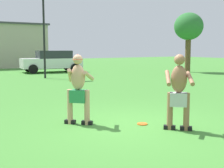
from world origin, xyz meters
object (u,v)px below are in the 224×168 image
car_white_near_post (52,61)px  lamp_post (44,26)px  player_with_cap (78,86)px  player_in_gray (179,91)px  tree_behind_players (189,28)px  frisbee (142,124)px

car_white_near_post → lamp_post: bearing=-115.9°
player_with_cap → lamp_post: 11.54m
player_in_gray → lamp_post: bearing=83.7°
tree_behind_players → lamp_post: bearing=173.7°
player_in_gray → frisbee: size_ratio=6.73×
player_in_gray → car_white_near_post: 16.94m
player_in_gray → tree_behind_players: size_ratio=0.38×
car_white_near_post → lamp_post: lamp_post is taller
frisbee → car_white_near_post: 16.27m
player_with_cap → player_in_gray: size_ratio=1.00×
lamp_post → car_white_near_post: bearing=64.1°
player_with_cap → lamp_post: bearing=74.5°
tree_behind_players → frisbee: bearing=-139.2°
lamp_post → tree_behind_players: size_ratio=1.11×
player_with_cap → car_white_near_post: player_with_cap is taller
frisbee → car_white_near_post: size_ratio=0.06×
player_with_cap → car_white_near_post: bearing=71.6°
player_in_gray → lamp_post: (1.39, 12.55, 2.14)m
frisbee → tree_behind_players: (12.27, 10.61, 3.23)m
frisbee → lamp_post: (1.77, 11.76, 3.00)m
player_in_gray → lamp_post: lamp_post is taller
player_with_cap → player_in_gray: player_in_gray is taller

